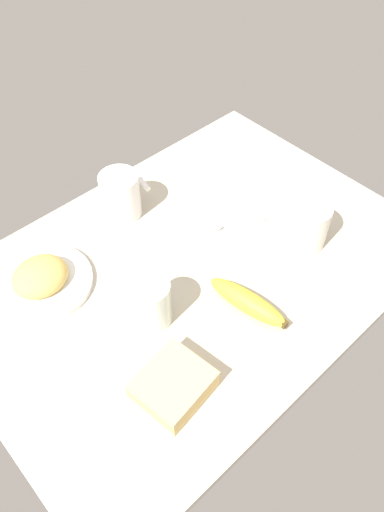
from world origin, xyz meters
The scene contains 9 objects.
tabletop centered at (0.00, 0.00, 1.00)cm, with size 90.00×64.00×2.00cm, color #BCB29E.
plate_of_food centered at (24.19, -15.99, 3.72)cm, with size 19.18×19.18×5.51cm.
coffee_mug_black centered at (0.82, -21.21, 7.22)cm, with size 10.60×8.27×10.17cm.
coffee_mug_milky centered at (-21.24, 10.75, 7.09)cm, with size 8.49×10.86×9.90cm.
sandwich_main centered at (20.20, 17.44, 4.20)cm, with size 12.52×11.56×4.40cm.
glass_of_milk centered at (13.51, 4.25, 6.49)cm, with size 6.85×6.85×9.75cm.
banana centered at (-0.57, 14.28, 3.99)cm, with size 6.50×16.69×3.99cm.
spoon centered at (-12.70, -3.04, 2.38)cm, with size 11.66×8.13×0.80cm.
paper_napkin centered at (-30.06, -11.84, 2.15)cm, with size 16.71×16.71×0.30cm, color white.
Camera 1 is at (42.33, 45.78, 78.01)cm, focal length 34.82 mm.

